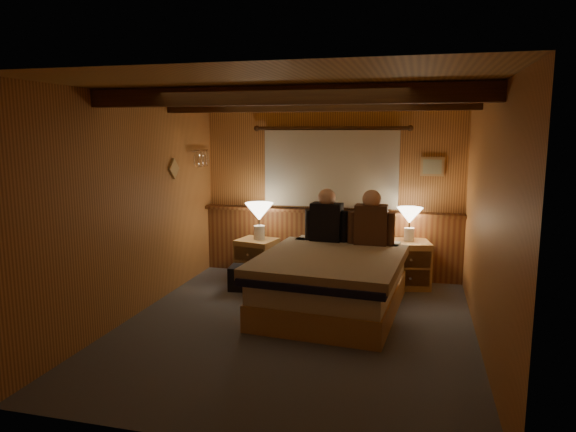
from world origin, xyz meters
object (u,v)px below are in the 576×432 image
(lamp_left, at_px, (259,214))
(duffel_bag, at_px, (250,277))
(bed, at_px, (332,282))
(nightstand_right, at_px, (407,264))
(lamp_right, at_px, (410,217))
(person_left, at_px, (327,219))
(nightstand_left, at_px, (257,259))
(person_right, at_px, (371,222))

(lamp_left, xyz_separation_m, duffel_bag, (0.04, -0.54, -0.74))
(bed, xyz_separation_m, nightstand_right, (0.80, 1.16, -0.04))
(lamp_right, xyz_separation_m, person_left, (-1.00, -0.52, 0.02))
(nightstand_left, bearing_deg, lamp_left, 34.99)
(bed, bearing_deg, lamp_right, 61.18)
(nightstand_left, bearing_deg, person_right, -3.18)
(lamp_left, bearing_deg, lamp_right, 4.02)
(lamp_left, bearing_deg, person_right, -16.05)
(bed, distance_m, nightstand_right, 1.41)
(bed, relative_size, nightstand_right, 3.20)
(nightstand_left, relative_size, nightstand_right, 0.90)
(nightstand_right, height_order, duffel_bag, nightstand_right)
(lamp_left, relative_size, lamp_right, 1.16)
(lamp_left, distance_m, person_left, 1.07)
(duffel_bag, bearing_deg, person_right, -1.60)
(nightstand_left, bearing_deg, bed, -28.89)
(bed, xyz_separation_m, lamp_right, (0.81, 1.21, 0.57))
(person_left, bearing_deg, duffel_bag, -165.12)
(lamp_right, relative_size, duffel_bag, 0.81)
(bed, relative_size, lamp_left, 4.07)
(lamp_right, bearing_deg, nightstand_right, -103.15)
(lamp_left, xyz_separation_m, person_right, (1.55, -0.45, 0.03))
(person_left, bearing_deg, nightstand_left, 165.73)
(nightstand_left, xyz_separation_m, person_right, (1.59, -0.43, 0.66))
(nightstand_left, height_order, lamp_right, lamp_right)
(nightstand_right, distance_m, lamp_right, 0.61)
(person_left, xyz_separation_m, person_right, (0.55, -0.07, 0.00))
(lamp_left, bearing_deg, duffel_bag, -86.01)
(bed, height_order, nightstand_right, bed)
(lamp_right, bearing_deg, duffel_bag, -160.72)
(bed, height_order, lamp_left, lamp_left)
(person_left, distance_m, duffel_bag, 1.24)
(nightstand_left, height_order, person_left, person_left)
(bed, bearing_deg, duffel_bag, 159.99)
(nightstand_left, bearing_deg, nightstand_right, 14.98)
(person_left, bearing_deg, bed, -69.76)
(nightstand_right, bearing_deg, lamp_left, 170.80)
(lamp_right, bearing_deg, nightstand_left, -175.62)
(nightstand_right, bearing_deg, duffel_bag, -173.74)
(lamp_right, bearing_deg, person_right, -127.03)
(lamp_right, bearing_deg, bed, -123.62)
(nightstand_left, xyz_separation_m, nightstand_right, (2.02, 0.11, 0.03))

